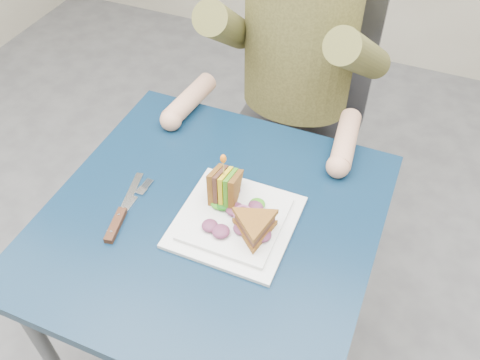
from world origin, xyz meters
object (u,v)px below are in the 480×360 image
at_px(plate, 236,221).
at_px(sandwich_upright, 224,188).
at_px(diner, 301,19).
at_px(fork, 130,205).
at_px(knife, 119,219).
at_px(table, 212,238).
at_px(chair, 301,103).
at_px(sandwich_flat, 254,226).

relative_size(plate, sandwich_upright, 1.80).
height_order(diner, fork, diner).
distance_m(sandwich_upright, knife, 0.25).
xyz_separation_m(table, plate, (0.06, 0.01, 0.09)).
distance_m(chair, fork, 0.82).
distance_m(table, plate, 0.11).
relative_size(table, sandwich_flat, 4.52).
bearing_deg(sandwich_flat, sandwich_upright, 145.55).
height_order(chair, knife, chair).
xyz_separation_m(table, sandwich_flat, (0.12, -0.02, 0.12)).
bearing_deg(sandwich_upright, diner, 91.42).
bearing_deg(table, diner, 90.00).
bearing_deg(chair, fork, -103.60).
height_order(sandwich_upright, fork, sandwich_upright).
distance_m(chair, sandwich_flat, 0.80).
relative_size(diner, plate, 2.87).
height_order(sandwich_flat, sandwich_upright, sandwich_upright).
xyz_separation_m(plate, fork, (-0.25, -0.05, -0.01)).
distance_m(plate, sandwich_upright, 0.08).
bearing_deg(table, plate, 5.75).
distance_m(diner, fork, 0.72).
bearing_deg(diner, sandwich_flat, -79.76).
relative_size(sandwich_flat, sandwich_upright, 1.15).
relative_size(diner, sandwich_flat, 4.49).
height_order(diner, knife, diner).
bearing_deg(plate, table, -174.25).
height_order(diner, sandwich_flat, diner).
height_order(plate, sandwich_flat, sandwich_flat).
xyz_separation_m(chair, knife, (-0.19, -0.83, 0.20)).
relative_size(table, plate, 2.88).
xyz_separation_m(plate, knife, (-0.25, -0.09, -0.00)).
xyz_separation_m(chair, fork, (-0.19, -0.78, 0.19)).
bearing_deg(plate, chair, 94.79).
bearing_deg(sandwich_flat, table, 170.79).
distance_m(table, diner, 0.68).
relative_size(chair, sandwich_upright, 6.43).
relative_size(sandwich_flat, fork, 0.92).
bearing_deg(knife, sandwich_upright, 34.64).
bearing_deg(sandwich_flat, plate, 155.56).
bearing_deg(sandwich_upright, plate, -43.74).
bearing_deg(chair, sandwich_flat, -81.25).
relative_size(plate, sandwich_flat, 1.57).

